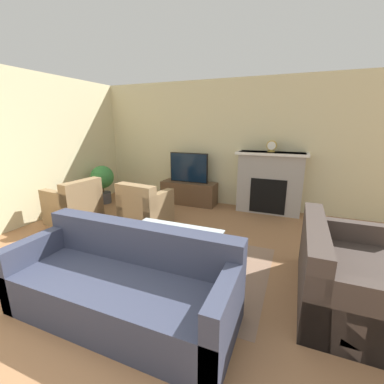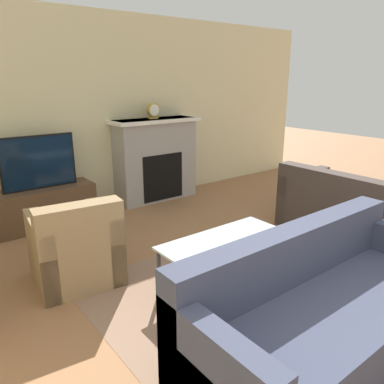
# 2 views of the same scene
# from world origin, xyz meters

# --- Properties ---
(wall_back) EXTENTS (8.78, 0.06, 2.70)m
(wall_back) POSITION_xyz_m (0.00, 4.84, 1.35)
(wall_back) COLOR beige
(wall_back) RESTS_ON ground_plane
(area_rug) EXTENTS (2.40, 1.79, 0.00)m
(area_rug) POSITION_xyz_m (0.19, 2.01, 0.00)
(area_rug) COLOR #896B56
(area_rug) RESTS_ON ground_plane
(fireplace) EXTENTS (1.37, 0.46, 1.25)m
(fireplace) POSITION_xyz_m (1.09, 4.61, 0.65)
(fireplace) COLOR #9E9993
(fireplace) RESTS_ON ground_plane
(tv_stand) EXTENTS (1.26, 0.43, 0.51)m
(tv_stand) POSITION_xyz_m (-0.66, 4.51, 0.25)
(tv_stand) COLOR brown
(tv_stand) RESTS_ON ground_plane
(tv) EXTENTS (0.89, 0.06, 0.66)m
(tv) POSITION_xyz_m (-0.66, 4.51, 0.84)
(tv) COLOR black
(tv) RESTS_ON tv_stand
(couch_sectional) EXTENTS (2.18, 0.87, 0.82)m
(couch_sectional) POSITION_xyz_m (0.15, 1.02, 0.29)
(couch_sectional) COLOR #33384C
(couch_sectional) RESTS_ON ground_plane
(couch_loveseat) EXTENTS (0.92, 1.51, 0.82)m
(couch_loveseat) POSITION_xyz_m (2.13, 1.99, 0.29)
(couch_loveseat) COLOR #3D332D
(couch_loveseat) RESTS_ON ground_plane
(armchair_accent) EXTENTS (0.80, 0.79, 0.82)m
(armchair_accent) POSITION_xyz_m (-0.84, 2.94, 0.31)
(armchair_accent) COLOR #8C704C
(armchair_accent) RESTS_ON ground_plane
(coffee_table) EXTENTS (1.20, 0.59, 0.45)m
(coffee_table) POSITION_xyz_m (0.19, 2.02, 0.41)
(coffee_table) COLOR #333338
(coffee_table) RESTS_ON ground_plane
(mantel_clock) EXTENTS (0.20, 0.07, 0.23)m
(mantel_clock) POSITION_xyz_m (1.08, 4.61, 1.36)
(mantel_clock) COLOR #B79338
(mantel_clock) RESTS_ON fireplace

